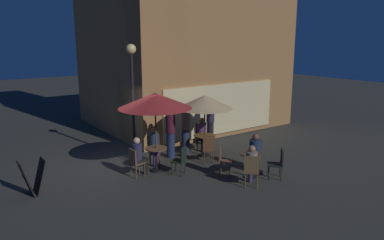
{
  "coord_description": "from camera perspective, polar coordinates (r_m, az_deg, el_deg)",
  "views": [
    {
      "loc": [
        -4.78,
        -10.97,
        4.23
      ],
      "look_at": [
        2.25,
        -1.08,
        1.5
      ],
      "focal_mm": 34.68,
      "sensor_mm": 36.0,
      "label": 1
    }
  ],
  "objects": [
    {
      "name": "menu_sandwich_board",
      "position": [
        11.08,
        -23.31,
        -8.11
      ],
      "size": [
        0.67,
        0.56,
        0.95
      ],
      "rotation": [
        0.0,
        0.0,
        0.01
      ],
      "color": "black",
      "rests_on": "ground"
    },
    {
      "name": "patron_standing_5",
      "position": [
        14.5,
        2.83,
        -0.62
      ],
      "size": [
        0.31,
        0.31,
        1.76
      ],
      "rotation": [
        0.0,
        0.0,
        5.98
      ],
      "color": "black",
      "rests_on": "ground"
    },
    {
      "name": "patron_standing_7",
      "position": [
        13.14,
        -3.32,
        -2.13
      ],
      "size": [
        0.34,
        0.34,
        1.73
      ],
      "rotation": [
        0.0,
        0.0,
        5.95
      ],
      "color": "navy",
      "rests_on": "ground"
    },
    {
      "name": "patron_seated_1",
      "position": [
        12.48,
        -5.8,
        -3.74
      ],
      "size": [
        0.44,
        0.52,
        1.27
      ],
      "rotation": [
        0.0,
        0.0,
        -2.0
      ],
      "color": "#593C6E",
      "rests_on": "ground"
    },
    {
      "name": "patron_seated_2",
      "position": [
        11.52,
        -8.19,
        -5.27
      ],
      "size": [
        0.52,
        0.34,
        1.25
      ],
      "rotation": [
        0.0,
        0.0,
        0.1
      ],
      "color": "black",
      "rests_on": "ground"
    },
    {
      "name": "patron_standing_6",
      "position": [
        13.52,
        -1.01,
        -1.58
      ],
      "size": [
        0.33,
        0.33,
        1.77
      ],
      "rotation": [
        0.0,
        0.0,
        5.55
      ],
      "color": "#232D4A",
      "rests_on": "ground"
    },
    {
      "name": "cafe_chair_6",
      "position": [
        10.74,
        9.13,
        -7.4
      ],
      "size": [
        0.59,
        0.59,
        0.96
      ],
      "rotation": [
        0.0,
        0.0,
        0.82
      ],
      "color": "brown",
      "rests_on": "ground"
    },
    {
      "name": "patron_seated_3",
      "position": [
        10.84,
        9.14,
        -6.51
      ],
      "size": [
        0.5,
        0.51,
        1.23
      ],
      "rotation": [
        0.0,
        0.0,
        0.82
      ],
      "color": "#54405F",
      "rests_on": "ground"
    },
    {
      "name": "cafe_chair_5",
      "position": [
        11.55,
        4.76,
        -5.91
      ],
      "size": [
        0.54,
        0.54,
        0.93
      ],
      "rotation": [
        0.0,
        0.0,
        -0.8
      ],
      "color": "brown",
      "rests_on": "ground"
    },
    {
      "name": "cafe_table_1",
      "position": [
        11.91,
        -5.51,
        -5.31
      ],
      "size": [
        0.7,
        0.7,
        0.78
      ],
      "color": "black",
      "rests_on": "ground"
    },
    {
      "name": "cafe_table_2",
      "position": [
        11.51,
        9.04,
        -6.16
      ],
      "size": [
        0.68,
        0.68,
        0.77
      ],
      "color": "black",
      "rests_on": "ground"
    },
    {
      "name": "cafe_table_0",
      "position": [
        13.36,
        1.93,
        -3.14
      ],
      "size": [
        0.79,
        0.79,
        0.78
      ],
      "color": "black",
      "rests_on": "ground"
    },
    {
      "name": "patio_umbrella_0",
      "position": [
        13.05,
        1.98,
        2.77
      ],
      "size": [
        1.97,
        1.97,
        2.23
      ],
      "color": "black",
      "rests_on": "ground"
    },
    {
      "name": "cafe_chair_7",
      "position": [
        11.57,
        13.14,
        -6.23
      ],
      "size": [
        0.62,
        0.62,
        0.92
      ],
      "rotation": [
        0.0,
        0.0,
        2.4
      ],
      "color": "black",
      "rests_on": "ground"
    },
    {
      "name": "cafe_chair_4",
      "position": [
        11.49,
        -8.77,
        -6.17
      ],
      "size": [
        0.42,
        0.42,
        0.91
      ],
      "rotation": [
        0.0,
        0.0,
        0.1
      ],
      "color": "brown",
      "rests_on": "ground"
    },
    {
      "name": "cafe_chair_3",
      "position": [
        12.66,
        -5.84,
        -4.26
      ],
      "size": [
        0.51,
        0.51,
        0.94
      ],
      "rotation": [
        0.0,
        0.0,
        -2.0
      ],
      "color": "brown",
      "rests_on": "ground"
    },
    {
      "name": "cafe_building",
      "position": [
        16.61,
        -2.94,
        13.02
      ],
      "size": [
        8.21,
        7.08,
        8.67
      ],
      "color": "#A77442",
      "rests_on": "ground"
    },
    {
      "name": "patron_seated_0",
      "position": [
        14.03,
        1.54,
        -1.84
      ],
      "size": [
        0.5,
        0.55,
        1.25
      ],
      "rotation": [
        0.0,
        0.0,
        -2.09
      ],
      "color": "black",
      "rests_on": "ground"
    },
    {
      "name": "street_lamp_near_corner",
      "position": [
        12.55,
        -9.21,
        6.22
      ],
      "size": [
        0.33,
        0.33,
        4.0
      ],
      "color": "black",
      "rests_on": "ground"
    },
    {
      "name": "ground_plane",
      "position": [
        12.69,
        -11.26,
        -7.04
      ],
      "size": [
        60.0,
        60.0,
        0.0
      ],
      "primitive_type": "plane",
      "color": "#353530"
    },
    {
      "name": "cafe_chair_8",
      "position": [
        12.28,
        9.75,
        -4.78
      ],
      "size": [
        0.57,
        0.57,
        0.97
      ],
      "rotation": [
        0.0,
        0.0,
        -2.52
      ],
      "color": "brown",
      "rests_on": "ground"
    },
    {
      "name": "patron_seated_4",
      "position": [
        12.11,
        9.65,
        -4.5
      ],
      "size": [
        0.56,
        0.53,
        1.2
      ],
      "rotation": [
        0.0,
        0.0,
        -2.52
      ],
      "color": "#826F58",
      "rests_on": "ground"
    },
    {
      "name": "cafe_chair_2",
      "position": [
        11.58,
        -1.69,
        -5.89
      ],
      "size": [
        0.55,
        0.55,
        0.92
      ],
      "rotation": [
        0.0,
        0.0,
        2.16
      ],
      "color": "black",
      "rests_on": "ground"
    },
    {
      "name": "cafe_chair_1",
      "position": [
        12.63,
        2.53,
        -4.16
      ],
      "size": [
        0.54,
        0.54,
        0.97
      ],
      "rotation": [
        0.0,
        0.0,
        1.09
      ],
      "color": "brown",
      "rests_on": "ground"
    },
    {
      "name": "cafe_chair_0",
      "position": [
        14.19,
        1.46,
        -2.12
      ],
      "size": [
        0.57,
        0.57,
        1.0
      ],
      "rotation": [
        0.0,
        0.0,
        -2.09
      ],
      "color": "black",
      "rests_on": "ground"
    },
    {
      "name": "patio_umbrella_1",
      "position": [
        11.5,
        -5.7,
        2.96
      ],
      "size": [
        2.29,
        2.29,
        2.55
      ],
      "color": "black",
      "rests_on": "ground"
    }
  ]
}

